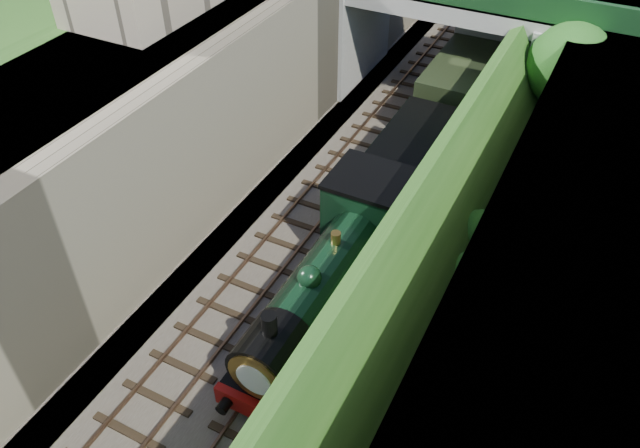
# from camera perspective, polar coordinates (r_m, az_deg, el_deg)

# --- Properties ---
(trackbed) EXTENTS (10.00, 90.00, 0.20)m
(trackbed) POSITION_cam_1_polar(r_m,az_deg,el_deg) (31.23, 9.29, 8.19)
(trackbed) COLOR #473F38
(trackbed) RESTS_ON ground
(retaining_wall) EXTENTS (1.00, 90.00, 7.00)m
(retaining_wall) POSITION_cam_1_polar(r_m,az_deg,el_deg) (31.41, 0.18, 16.00)
(retaining_wall) COLOR #756B56
(retaining_wall) RESTS_ON ground
(street_plateau_left) EXTENTS (6.00, 90.00, 7.00)m
(street_plateau_left) POSITION_cam_1_polar(r_m,az_deg,el_deg) (33.00, -5.51, 17.08)
(street_plateau_left) COLOR #262628
(street_plateau_left) RESTS_ON ground
(embankment_slope) EXTENTS (4.45, 90.40, 6.41)m
(embankment_slope) POSITION_cam_1_polar(r_m,az_deg,el_deg) (31.05, 20.25, 11.82)
(embankment_slope) COLOR #1E4714
(embankment_slope) RESTS_ON ground
(track_left) EXTENTS (2.50, 90.00, 0.20)m
(track_left) POSITION_cam_1_polar(r_m,az_deg,el_deg) (31.69, 5.89, 9.36)
(track_left) COLOR black
(track_left) RESTS_ON trackbed
(track_right) EXTENTS (2.50, 90.00, 0.20)m
(track_right) POSITION_cam_1_polar(r_m,az_deg,el_deg) (30.89, 11.42, 7.82)
(track_right) COLOR black
(track_right) RESTS_ON trackbed
(road_bridge) EXTENTS (16.00, 6.40, 7.25)m
(road_bridge) POSITION_cam_1_polar(r_m,az_deg,el_deg) (32.66, 14.17, 16.92)
(road_bridge) COLOR gray
(road_bridge) RESTS_ON ground
(tree) EXTENTS (3.60, 3.80, 6.60)m
(tree) POSITION_cam_1_polar(r_m,az_deg,el_deg) (28.65, 22.10, 13.03)
(tree) COLOR black
(tree) RESTS_ON ground
(locomotive) EXTENTS (3.10, 10.22, 3.83)m
(locomotive) POSITION_cam_1_polar(r_m,az_deg,el_deg) (20.61, 1.18, -4.85)
(locomotive) COLOR black
(locomotive) RESTS_ON trackbed
(tender) EXTENTS (2.70, 6.00, 3.05)m
(tender) POSITION_cam_1_polar(r_m,az_deg,el_deg) (26.07, 8.34, 5.10)
(tender) COLOR black
(tender) RESTS_ON trackbed
(coach_front) EXTENTS (2.90, 18.00, 3.70)m
(coach_front) POSITION_cam_1_polar(r_m,az_deg,el_deg) (36.61, 15.63, 15.77)
(coach_front) COLOR black
(coach_front) RESTS_ON trackbed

